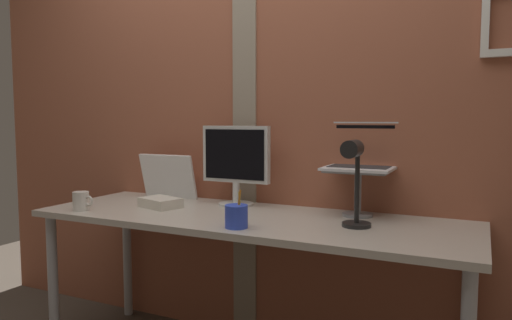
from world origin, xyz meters
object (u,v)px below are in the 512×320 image
Objects in this scene: monitor at (236,159)px; desk_lamp at (354,174)px; pen_cup at (236,216)px; coffee_mug at (81,201)px; laptop at (362,156)px; whiteboard_panel at (168,176)px.

desk_lamp is at bearing -21.52° from monitor.
desk_lamp is (0.68, -0.27, -0.01)m from monitor.
pen_cup reaches higher than coffee_mug.
coffee_mug is (-1.24, -0.52, -0.22)m from laptop.
monitor is 1.13× the size of desk_lamp.
whiteboard_panel is 1.17m from desk_lamp.
monitor is 0.54m from pen_cup.
laptop is 1.36m from coffee_mug.
desk_lamp is (0.05, -0.33, -0.05)m from laptop.
pen_cup is (0.24, -0.45, -0.19)m from monitor.
laptop reaches higher than whiteboard_panel.
laptop is 1.95× the size of pen_cup.
monitor is 0.46m from whiteboard_panel.
desk_lamp reaches higher than pen_cup.
laptop is at bearing 98.18° from desk_lamp.
whiteboard_panel is 2.96× the size of coffee_mug.
whiteboard_panel is at bearing 165.11° from desk_lamp.
laptop reaches higher than pen_cup.
laptop is 2.65× the size of coffee_mug.
whiteboard_panel is (-0.45, 0.03, -0.11)m from monitor.
laptop is 0.85× the size of desk_lamp.
monitor is at bearing -4.11° from whiteboard_panel.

